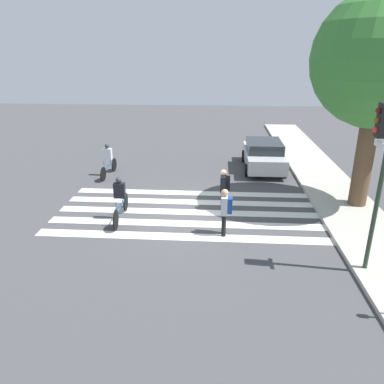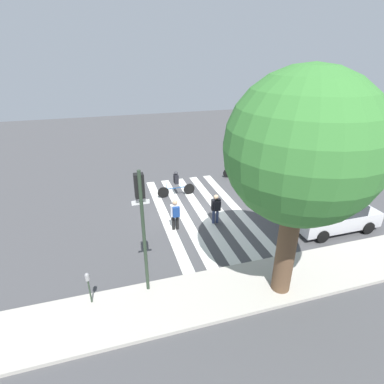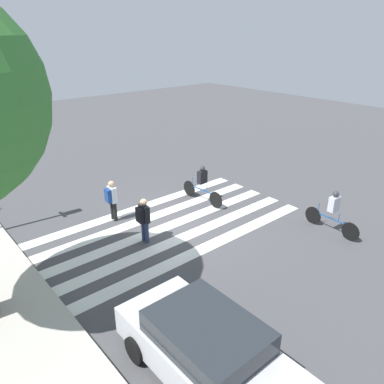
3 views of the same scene
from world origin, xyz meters
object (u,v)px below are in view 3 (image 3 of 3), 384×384
object	(u,v)px
pedestrian_adult_yellow_jacket	(112,198)
cyclist_mid_street	(333,210)
pedestrian_adult_tall_backpack	(143,217)
cyclist_far_lane	(202,183)
car_parked_dark_suv	(207,349)

from	to	relation	value
pedestrian_adult_yellow_jacket	cyclist_mid_street	xyz separation A→B (m)	(-6.01, -5.67, -0.10)
pedestrian_adult_tall_backpack	cyclist_mid_street	size ratio (longest dim) A/B	0.73
cyclist_far_lane	cyclist_mid_street	world-z (taller)	cyclist_far_lane
car_parked_dark_suv	pedestrian_adult_tall_backpack	bearing A→B (deg)	-20.87
pedestrian_adult_yellow_jacket	cyclist_mid_street	world-z (taller)	pedestrian_adult_yellow_jacket
pedestrian_adult_tall_backpack	cyclist_far_lane	xyz separation A→B (m)	(1.19, -3.79, -0.09)
cyclist_far_lane	cyclist_mid_street	distance (m)	5.38
pedestrian_adult_yellow_jacket	car_parked_dark_suv	distance (m)	8.01
pedestrian_adult_tall_backpack	car_parked_dark_suv	xyz separation A→B (m)	(-5.56, 2.14, -0.20)
cyclist_far_lane	cyclist_mid_street	size ratio (longest dim) A/B	1.05
pedestrian_adult_yellow_jacket	cyclist_mid_street	bearing A→B (deg)	46.72
cyclist_far_lane	car_parked_dark_suv	bearing A→B (deg)	137.16
pedestrian_adult_yellow_jacket	cyclist_far_lane	bearing A→B (deg)	79.08
cyclist_far_lane	cyclist_mid_street	xyz separation A→B (m)	(-5.04, -1.87, -0.00)
cyclist_far_lane	cyclist_mid_street	bearing A→B (deg)	-161.24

